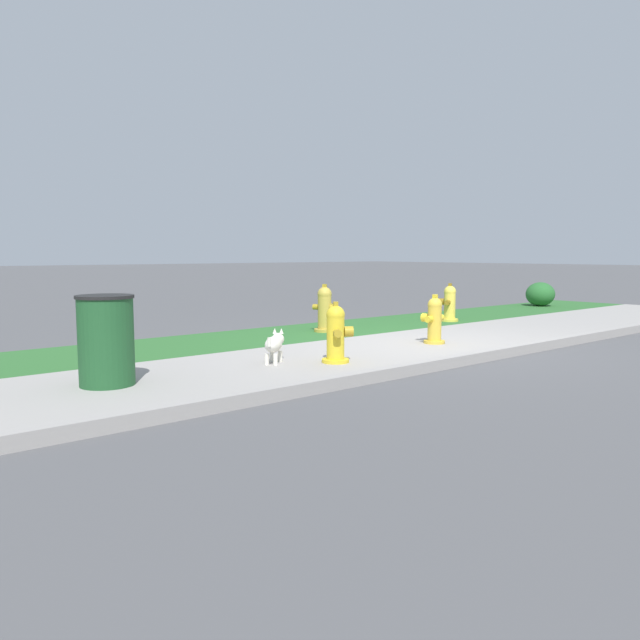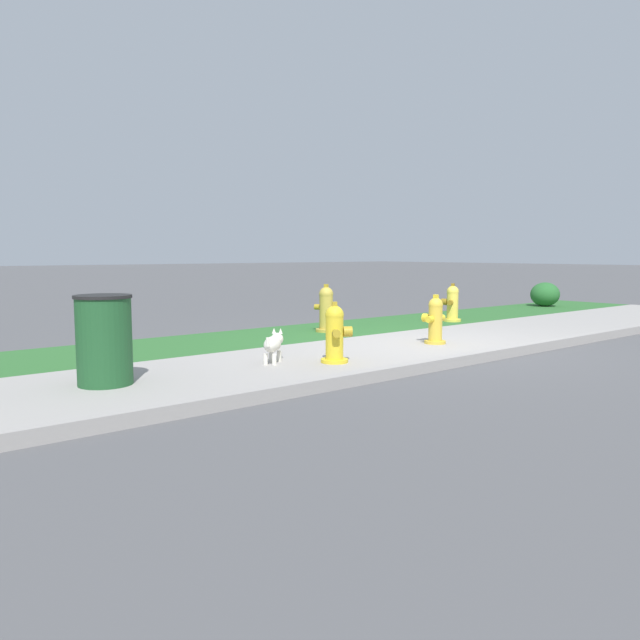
% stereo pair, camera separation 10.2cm
% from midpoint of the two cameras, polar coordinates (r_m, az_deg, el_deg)
% --- Properties ---
extents(ground_plane, '(120.00, 120.00, 0.00)m').
position_cam_midpoint_polar(ground_plane, '(8.62, 8.92, -2.30)').
color(ground_plane, '#515154').
extents(sidewalk_pavement, '(18.00, 2.39, 0.01)m').
position_cam_midpoint_polar(sidewalk_pavement, '(8.62, 8.92, -2.27)').
color(sidewalk_pavement, '#9E9993').
rests_on(sidewalk_pavement, ground).
extents(grass_verge, '(18.00, 1.86, 0.01)m').
position_cam_midpoint_polar(grass_verge, '(10.12, -0.22, -0.95)').
color(grass_verge, '#2D662D').
rests_on(grass_verge, ground).
extents(street_curb, '(18.00, 0.16, 0.12)m').
position_cam_midpoint_polar(street_curb, '(7.86, 15.99, -2.85)').
color(street_curb, '#9E9993').
rests_on(street_curb, ground).
extents(fire_hydrant_by_grass_verge, '(0.39, 0.37, 0.70)m').
position_cam_midpoint_polar(fire_hydrant_by_grass_verge, '(11.69, 11.51, 1.51)').
color(fire_hydrant_by_grass_verge, yellow).
rests_on(fire_hydrant_by_grass_verge, ground).
extents(fire_hydrant_far_end, '(0.38, 0.35, 0.69)m').
position_cam_midpoint_polar(fire_hydrant_far_end, '(8.74, 10.07, -0.04)').
color(fire_hydrant_far_end, gold).
rests_on(fire_hydrant_far_end, ground).
extents(fire_hydrant_near_corner, '(0.36, 0.37, 0.71)m').
position_cam_midpoint_polar(fire_hydrant_near_corner, '(7.10, 1.06, -1.29)').
color(fire_hydrant_near_corner, yellow).
rests_on(fire_hydrant_near_corner, ground).
extents(fire_hydrant_at_driveway, '(0.38, 0.40, 0.76)m').
position_cam_midpoint_polar(fire_hydrant_at_driveway, '(9.93, 0.14, 1.01)').
color(fire_hydrant_at_driveway, gold).
rests_on(fire_hydrant_at_driveway, ground).
extents(small_white_dog, '(0.44, 0.40, 0.39)m').
position_cam_midpoint_polar(small_white_dog, '(7.11, -4.61, -2.23)').
color(small_white_dog, silver).
rests_on(small_white_dog, ground).
extents(trash_bin, '(0.54, 0.54, 0.86)m').
position_cam_midpoint_polar(trash_bin, '(6.22, -19.42, -1.80)').
color(trash_bin, '#1E5128').
rests_on(trash_bin, ground).
extents(shrub_bush_mid_verge, '(0.67, 0.67, 0.57)m').
position_cam_midpoint_polar(shrub_bush_mid_verge, '(15.65, 19.32, 2.24)').
color(shrub_bush_mid_verge, '#28662D').
rests_on(shrub_bush_mid_verge, ground).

